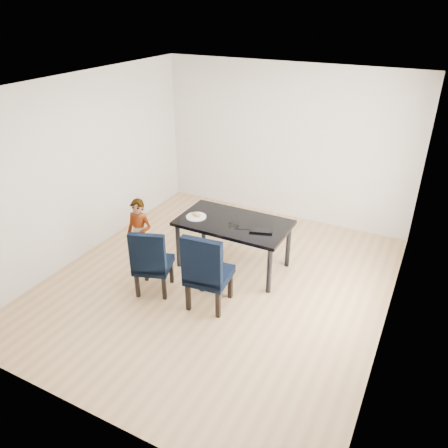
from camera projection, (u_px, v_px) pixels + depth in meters
The scene contains 14 objects.
floor at pixel (218, 283), 6.20m from camera, with size 4.50×5.00×0.01m, color tan.
ceiling at pixel (216, 86), 4.94m from camera, with size 4.50×5.00×0.01m, color white.
wall_back at pixel (285, 144), 7.55m from camera, with size 4.50×0.01×2.70m, color silver.
wall_front at pixel (74, 305), 3.60m from camera, with size 4.50×0.01×2.70m, color silver.
wall_left at pixel (83, 168), 6.48m from camera, with size 0.01×5.00×2.70m, color white.
wall_right at pixel (403, 235), 4.66m from camera, with size 0.01×5.00×2.70m, color silver.
dining_table at pixel (233, 244), 6.42m from camera, with size 1.60×0.90×0.75m, color black.
chair_left at pixel (153, 259), 5.84m from camera, with size 0.47×0.49×0.97m, color black.
chair_right at pixel (209, 269), 5.54m from camera, with size 0.52×0.54×1.09m, color black.
child at pixel (140, 235), 6.30m from camera, with size 0.40×0.26×1.10m, color #F84E14.
plate at pixel (196, 217), 6.36m from camera, with size 0.29×0.29×0.02m, color silver.
sandwich at pixel (196, 214), 6.34m from camera, with size 0.16×0.07×0.06m, color olive.
laptop at pixel (261, 229), 6.01m from camera, with size 0.32×0.20×0.02m, color black.
cable_tangle at pixel (233, 227), 6.08m from camera, with size 0.14×0.14×0.01m, color black.
Camera 1 is at (2.41, -4.50, 3.61)m, focal length 35.00 mm.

